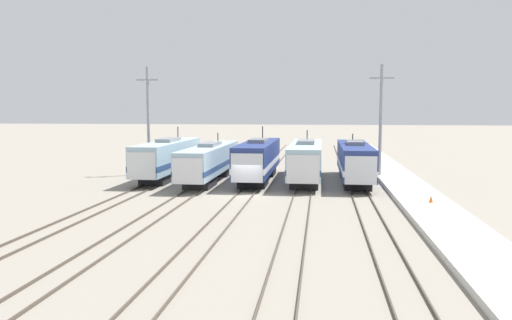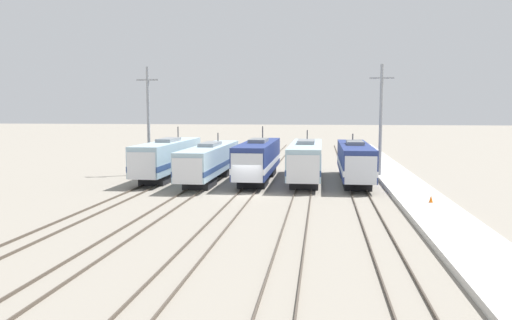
{
  "view_description": "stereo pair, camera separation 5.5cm",
  "coord_description": "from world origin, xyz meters",
  "px_view_note": "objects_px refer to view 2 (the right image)",
  "views": [
    {
      "loc": [
        6.33,
        -41.79,
        7.27
      ],
      "look_at": [
        0.34,
        4.22,
        2.57
      ],
      "focal_mm": 35.0,
      "sensor_mm": 36.0,
      "label": 1
    },
    {
      "loc": [
        6.39,
        -41.78,
        7.27
      ],
      "look_at": [
        0.34,
        4.22,
        2.57
      ],
      "focal_mm": 35.0,
      "sensor_mm": 36.0,
      "label": 2
    }
  ],
  "objects_px": {
    "locomotive_center_left": "(209,161)",
    "catenary_tower_right": "(381,120)",
    "locomotive_center": "(258,159)",
    "catenary_tower_left": "(148,119)",
    "traffic_cone": "(431,199)",
    "locomotive_far_right": "(355,161)",
    "locomotive_center_right": "(306,161)",
    "locomotive_far_left": "(167,158)"
  },
  "relations": [
    {
      "from": "locomotive_center_right",
      "to": "locomotive_far_right",
      "type": "xyz_separation_m",
      "value": [
        4.85,
        0.03,
        -0.02
      ]
    },
    {
      "from": "locomotive_center_left",
      "to": "traffic_cone",
      "type": "xyz_separation_m",
      "value": [
        19.36,
        -11.25,
        -1.36
      ]
    },
    {
      "from": "locomotive_far_left",
      "to": "locomotive_center_right",
      "type": "bearing_deg",
      "value": -2.33
    },
    {
      "from": "catenary_tower_right",
      "to": "traffic_cone",
      "type": "bearing_deg",
      "value": -82.72
    },
    {
      "from": "locomotive_far_left",
      "to": "locomotive_far_right",
      "type": "xyz_separation_m",
      "value": [
        19.42,
        -0.56,
        -0.04
      ]
    },
    {
      "from": "locomotive_center_right",
      "to": "locomotive_center_left",
      "type": "bearing_deg",
      "value": -174.82
    },
    {
      "from": "locomotive_far_right",
      "to": "catenary_tower_left",
      "type": "relative_size",
      "value": 1.36
    },
    {
      "from": "catenary_tower_right",
      "to": "locomotive_center",
      "type": "bearing_deg",
      "value": -164.71
    },
    {
      "from": "locomotive_far_left",
      "to": "catenary_tower_right",
      "type": "height_order",
      "value": "catenary_tower_right"
    },
    {
      "from": "locomotive_center_left",
      "to": "locomotive_center_right",
      "type": "distance_m",
      "value": 9.75
    },
    {
      "from": "locomotive_center_left",
      "to": "catenary_tower_right",
      "type": "xyz_separation_m",
      "value": [
        17.37,
        4.36,
        4.15
      ]
    },
    {
      "from": "locomotive_center",
      "to": "locomotive_far_right",
      "type": "distance_m",
      "value": 9.71
    },
    {
      "from": "locomotive_far_left",
      "to": "locomotive_center_right",
      "type": "xyz_separation_m",
      "value": [
        14.56,
        -0.59,
        -0.02
      ]
    },
    {
      "from": "traffic_cone",
      "to": "locomotive_center",
      "type": "bearing_deg",
      "value": 139.96
    },
    {
      "from": "catenary_tower_left",
      "to": "catenary_tower_right",
      "type": "relative_size",
      "value": 1.0
    },
    {
      "from": "locomotive_center_left",
      "to": "catenary_tower_right",
      "type": "height_order",
      "value": "catenary_tower_right"
    },
    {
      "from": "locomotive_center_right",
      "to": "catenary_tower_right",
      "type": "xyz_separation_m",
      "value": [
        7.66,
        3.48,
        4.02
      ]
    },
    {
      "from": "locomotive_far_right",
      "to": "traffic_cone",
      "type": "distance_m",
      "value": 13.16
    },
    {
      "from": "locomotive_center",
      "to": "catenary_tower_left",
      "type": "xyz_separation_m",
      "value": [
        -12.71,
        3.42,
        3.98
      ]
    },
    {
      "from": "catenary_tower_left",
      "to": "traffic_cone",
      "type": "xyz_separation_m",
      "value": [
        27.21,
        -15.61,
        -5.51
      ]
    },
    {
      "from": "locomotive_center_left",
      "to": "traffic_cone",
      "type": "bearing_deg",
      "value": -30.16
    },
    {
      "from": "locomotive_center_right",
      "to": "locomotive_far_right",
      "type": "height_order",
      "value": "locomotive_center_right"
    },
    {
      "from": "locomotive_center_left",
      "to": "locomotive_center",
      "type": "distance_m",
      "value": 4.95
    },
    {
      "from": "locomotive_far_right",
      "to": "locomotive_far_left",
      "type": "bearing_deg",
      "value": 178.35
    },
    {
      "from": "locomotive_center",
      "to": "locomotive_center_right",
      "type": "xyz_separation_m",
      "value": [
        4.85,
        -0.06,
        -0.04
      ]
    },
    {
      "from": "locomotive_center_left",
      "to": "catenary_tower_left",
      "type": "relative_size",
      "value": 1.49
    },
    {
      "from": "locomotive_far_right",
      "to": "traffic_cone",
      "type": "bearing_deg",
      "value": -68.48
    },
    {
      "from": "catenary_tower_left",
      "to": "traffic_cone",
      "type": "relative_size",
      "value": 21.93
    },
    {
      "from": "locomotive_far_left",
      "to": "traffic_cone",
      "type": "bearing_deg",
      "value": -27.72
    },
    {
      "from": "catenary_tower_left",
      "to": "traffic_cone",
      "type": "height_order",
      "value": "catenary_tower_left"
    },
    {
      "from": "catenary_tower_left",
      "to": "traffic_cone",
      "type": "distance_m",
      "value": 31.85
    },
    {
      "from": "locomotive_far_left",
      "to": "traffic_cone",
      "type": "relative_size",
      "value": 30.18
    },
    {
      "from": "locomotive_center_left",
      "to": "locomotive_far_right",
      "type": "bearing_deg",
      "value": 3.6
    },
    {
      "from": "locomotive_center_left",
      "to": "catenary_tower_right",
      "type": "bearing_deg",
      "value": 14.08
    },
    {
      "from": "catenary_tower_left",
      "to": "catenary_tower_right",
      "type": "height_order",
      "value": "same"
    },
    {
      "from": "catenary_tower_right",
      "to": "locomotive_far_right",
      "type": "bearing_deg",
      "value": -129.17
    },
    {
      "from": "locomotive_far_left",
      "to": "locomotive_center_left",
      "type": "relative_size",
      "value": 0.93
    },
    {
      "from": "locomotive_far_right",
      "to": "catenary_tower_right",
      "type": "relative_size",
      "value": 1.36
    },
    {
      "from": "locomotive_center_left",
      "to": "catenary_tower_left",
      "type": "distance_m",
      "value": 9.89
    },
    {
      "from": "catenary_tower_left",
      "to": "locomotive_far_right",
      "type": "bearing_deg",
      "value": -8.73
    },
    {
      "from": "locomotive_far_right",
      "to": "locomotive_center_right",
      "type": "bearing_deg",
      "value": -179.59
    },
    {
      "from": "locomotive_center",
      "to": "catenary_tower_right",
      "type": "relative_size",
      "value": 1.37
    }
  ]
}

